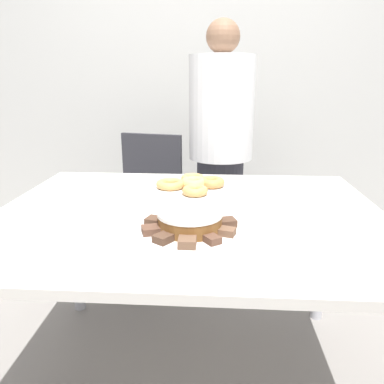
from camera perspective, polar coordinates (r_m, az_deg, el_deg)
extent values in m
plane|color=gray|center=(1.78, -0.38, -26.87)|extent=(12.00, 12.00, 0.00)
cube|color=beige|center=(2.93, 1.97, 18.28)|extent=(8.00, 0.05, 2.60)
cube|color=silver|center=(1.37, -0.44, -3.53)|extent=(1.41, 1.10, 0.03)
cylinder|color=silver|center=(2.10, -17.45, -8.11)|extent=(0.06, 0.06, 0.74)
cylinder|color=silver|center=(2.05, 19.26, -9.03)|extent=(0.06, 0.06, 0.74)
cylinder|color=#383842|center=(2.43, 4.14, -3.58)|extent=(0.29, 0.29, 0.76)
cylinder|color=white|center=(2.29, 4.51, 12.61)|extent=(0.39, 0.39, 0.60)
sphere|color=#8C664C|center=(2.29, 4.76, 22.58)|extent=(0.19, 0.19, 0.19)
cylinder|color=black|center=(2.48, -7.43, -12.76)|extent=(0.44, 0.44, 0.01)
cylinder|color=#262626|center=(2.38, -7.63, -8.16)|extent=(0.06, 0.06, 0.42)
cube|color=#2D2D33|center=(2.29, -7.86, -2.90)|extent=(0.52, 0.52, 0.04)
cube|color=#2D2D33|center=(2.41, -6.13, 3.84)|extent=(0.39, 0.11, 0.42)
cylinder|color=white|center=(1.18, -0.31, -5.93)|extent=(0.32, 0.32, 0.01)
cylinder|color=white|center=(1.63, 0.22, 0.59)|extent=(0.36, 0.36, 0.01)
cylinder|color=brown|center=(1.17, -0.31, -4.62)|extent=(0.20, 0.20, 0.05)
cylinder|color=white|center=(1.16, -0.32, -3.23)|extent=(0.20, 0.20, 0.01)
cube|color=brown|center=(1.06, -0.71, -7.59)|extent=(0.05, 0.06, 0.02)
cube|color=brown|center=(1.08, 3.13, -7.24)|extent=(0.06, 0.06, 0.02)
cube|color=brown|center=(1.14, 5.35, -6.03)|extent=(0.06, 0.05, 0.02)
cube|color=#513828|center=(1.21, 5.23, -4.62)|extent=(0.07, 0.07, 0.02)
cube|color=#513828|center=(1.26, 3.17, -3.56)|extent=(0.07, 0.07, 0.02)
cube|color=#513828|center=(1.29, 0.02, -3.13)|extent=(0.05, 0.06, 0.03)
cube|color=#513828|center=(1.27, -3.23, -3.47)|extent=(0.07, 0.07, 0.02)
cube|color=#513828|center=(1.22, -5.58, -4.41)|extent=(0.07, 0.06, 0.02)
cube|color=brown|center=(1.15, -6.13, -5.76)|extent=(0.07, 0.07, 0.02)
cube|color=#513828|center=(1.09, -4.36, -7.03)|extent=(0.07, 0.07, 0.02)
torus|color=#E5AD66|center=(1.62, 0.23, 1.44)|extent=(0.11, 0.11, 0.04)
torus|color=#D18E4C|center=(1.64, 3.01, 1.50)|extent=(0.11, 0.11, 0.04)
torus|color=tan|center=(1.72, 0.11, 2.13)|extent=(0.11, 0.11, 0.03)
torus|color=tan|center=(1.62, -3.29, 1.21)|extent=(0.12, 0.12, 0.03)
torus|color=tan|center=(1.52, 0.46, 0.22)|extent=(0.11, 0.11, 0.03)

